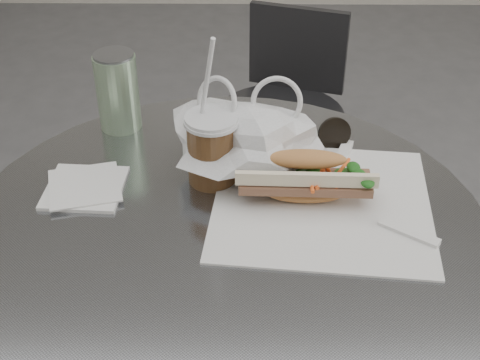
{
  "coord_description": "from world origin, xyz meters",
  "views": [
    {
      "loc": [
        0.03,
        -0.53,
        1.34
      ],
      "look_at": [
        0.02,
        0.24,
        0.79
      ],
      "focal_mm": 50.0,
      "sensor_mm": 36.0,
      "label": 1
    }
  ],
  "objects_px": {
    "banh_mi": "(305,177)",
    "sunglasses": "(314,137)",
    "iced_coffee": "(212,147)",
    "cafe_table": "(226,352)",
    "chair_far": "(282,146)",
    "drink_can": "(118,91)"
  },
  "relations": [
    {
      "from": "banh_mi",
      "to": "sunglasses",
      "type": "distance_m",
      "value": 0.15
    },
    {
      "from": "iced_coffee",
      "to": "cafe_table",
      "type": "bearing_deg",
      "value": -79.5
    },
    {
      "from": "chair_far",
      "to": "iced_coffee",
      "type": "xyz_separation_m",
      "value": [
        -0.16,
        -0.78,
        0.5
      ]
    },
    {
      "from": "banh_mi",
      "to": "iced_coffee",
      "type": "bearing_deg",
      "value": 161.0
    },
    {
      "from": "cafe_table",
      "to": "banh_mi",
      "type": "height_order",
      "value": "banh_mi"
    },
    {
      "from": "cafe_table",
      "to": "drink_can",
      "type": "xyz_separation_m",
      "value": [
        -0.19,
        0.27,
        0.34
      ]
    },
    {
      "from": "cafe_table",
      "to": "sunglasses",
      "type": "distance_m",
      "value": 0.39
    },
    {
      "from": "iced_coffee",
      "to": "drink_can",
      "type": "relative_size",
      "value": 1.76
    },
    {
      "from": "iced_coffee",
      "to": "drink_can",
      "type": "bearing_deg",
      "value": 136.48
    },
    {
      "from": "chair_far",
      "to": "sunglasses",
      "type": "distance_m",
      "value": 0.83
    },
    {
      "from": "chair_far",
      "to": "iced_coffee",
      "type": "bearing_deg",
      "value": 96.15
    },
    {
      "from": "iced_coffee",
      "to": "sunglasses",
      "type": "xyz_separation_m",
      "value": [
        0.16,
        0.09,
        -0.04
      ]
    },
    {
      "from": "iced_coffee",
      "to": "sunglasses",
      "type": "distance_m",
      "value": 0.19
    },
    {
      "from": "cafe_table",
      "to": "iced_coffee",
      "type": "bearing_deg",
      "value": 100.5
    },
    {
      "from": "cafe_table",
      "to": "banh_mi",
      "type": "distance_m",
      "value": 0.34
    },
    {
      "from": "cafe_table",
      "to": "chair_far",
      "type": "relative_size",
      "value": 1.14
    },
    {
      "from": "drink_can",
      "to": "sunglasses",
      "type": "bearing_deg",
      "value": -11.36
    },
    {
      "from": "banh_mi",
      "to": "iced_coffee",
      "type": "relative_size",
      "value": 1.0
    },
    {
      "from": "cafe_table",
      "to": "sunglasses",
      "type": "height_order",
      "value": "sunglasses"
    },
    {
      "from": "cafe_table",
      "to": "sunglasses",
      "type": "xyz_separation_m",
      "value": [
        0.14,
        0.2,
        0.3
      ]
    },
    {
      "from": "chair_far",
      "to": "sunglasses",
      "type": "xyz_separation_m",
      "value": [
        0.01,
        -0.69,
        0.46
      ]
    },
    {
      "from": "chair_far",
      "to": "banh_mi",
      "type": "xyz_separation_m",
      "value": [
        -0.02,
        -0.83,
        0.48
      ]
    }
  ]
}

